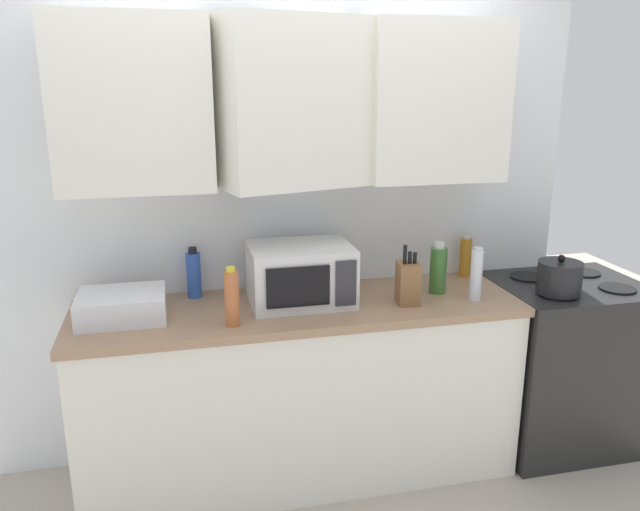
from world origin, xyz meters
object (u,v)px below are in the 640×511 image
knife_block (408,282)px  bottle_blue_cleaner (194,274)px  bottle_green_oil (438,269)px  kettle (559,277)px  stove_range (562,362)px  bottle_spice_jar (232,298)px  microwave (301,274)px  bottle_amber_vinegar (465,257)px  bottle_clear_tall (476,275)px  dish_rack (122,306)px

knife_block → bottle_blue_cleaner: knife_block is taller
knife_block → bottle_green_oil: 0.23m
kettle → bottle_blue_cleaner: (-1.75, 0.38, 0.03)m
stove_range → bottle_green_oil: (-0.74, 0.03, 0.57)m
knife_block → bottle_spice_jar: knife_block is taller
bottle_spice_jar → microwave: bearing=32.2°
stove_range → knife_block: 1.09m
kettle → bottle_green_oil: size_ratio=0.82×
bottle_amber_vinegar → bottle_clear_tall: (-0.12, -0.36, 0.02)m
knife_block → dish_rack: bearing=175.6°
stove_range → bottle_clear_tall: (-0.60, -0.11, 0.58)m
kettle → bottle_amber_vinegar: bearing=129.6°
bottle_green_oil → bottle_spice_jar: size_ratio=0.99×
bottle_blue_cleaner → bottle_clear_tall: bearing=-15.0°
knife_block → bottle_green_oil: knife_block is taller
bottle_spice_jar → bottle_clear_tall: bearing=2.7°
bottle_clear_tall → dish_rack: bearing=175.4°
microwave → bottle_green_oil: bearing=-1.4°
microwave → bottle_blue_cleaner: (-0.49, 0.19, -0.02)m
stove_range → bottle_green_oil: size_ratio=3.51×
kettle → bottle_blue_cleaner: bottle_blue_cleaner is taller
kettle → knife_block: size_ratio=0.74×
bottle_green_oil → knife_block: bearing=-150.5°
dish_rack → bottle_amber_vinegar: 1.77m
knife_block → bottle_amber_vinegar: 0.55m
bottle_blue_cleaner → bottle_amber_vinegar: bottle_blue_cleaner is taller
kettle → bottle_blue_cleaner: 1.79m
bottle_blue_cleaner → kettle: bearing=-12.3°
knife_block → bottle_spice_jar: 0.84m
microwave → bottle_green_oil: size_ratio=1.85×
microwave → bottle_clear_tall: 0.84m
stove_range → bottle_spice_jar: size_ratio=3.46×
microwave → bottle_green_oil: (0.69, -0.02, -0.02)m
dish_rack → bottle_amber_vinegar: bearing=7.3°
bottle_amber_vinegar → microwave: bearing=-168.4°
bottle_green_oil → bottle_clear_tall: bottle_clear_tall is taller
dish_rack → bottle_amber_vinegar: (1.76, 0.22, 0.05)m
kettle → bottle_spice_jar: bearing=-179.0°
bottle_amber_vinegar → bottle_spice_jar: 1.35m
microwave → knife_block: bearing=-14.9°
knife_block → bottle_spice_jar: bearing=-174.1°
bottle_blue_cleaner → microwave: bearing=-21.1°
microwave → dish_rack: (-0.82, -0.03, -0.08)m
bottle_clear_tall → stove_range: bearing=10.5°
dish_rack → knife_block: knife_block is taller
bottle_amber_vinegar → bottle_clear_tall: bottle_clear_tall is taller
bottle_blue_cleaner → bottle_amber_vinegar: size_ratio=1.07×
kettle → microwave: 1.27m
stove_range → microwave: 1.55m
bottle_blue_cleaner → bottle_green_oil: 1.20m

